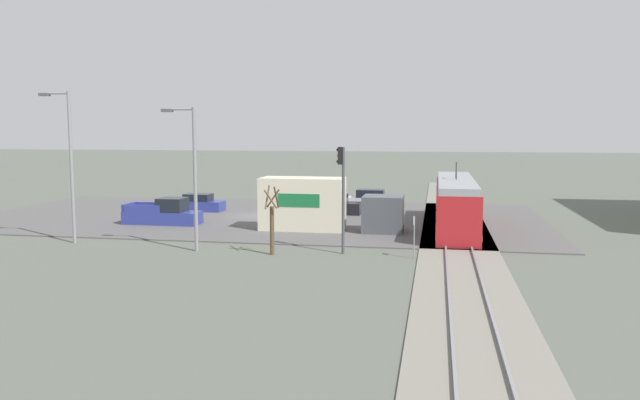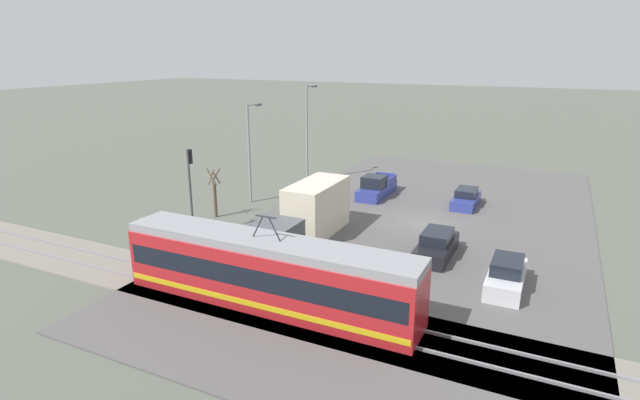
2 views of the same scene
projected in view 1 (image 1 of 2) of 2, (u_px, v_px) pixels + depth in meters
The scene contains 14 objects.
ground_plane at pixel (256, 217), 48.85m from camera, with size 320.00×320.00×0.00m, color #565B51.
road_surface at pixel (256, 216), 48.85m from camera, with size 22.84×43.68×0.08m.
rail_bed at pixel (454, 221), 46.07m from camera, with size 70.47×4.40×0.22m.
light_rail_tram at pixel (455, 204), 42.42m from camera, with size 15.14×2.60×4.53m.
box_truck at pixel (322, 206), 41.77m from camera, with size 2.54×9.55×3.51m.
pickup_truck at pixel (164, 214), 44.63m from camera, with size 1.93×5.44×1.88m.
sedan_car_0 at pixel (370, 200), 53.83m from camera, with size 1.75×4.50×1.61m.
sedan_car_1 at pixel (198, 204), 51.99m from camera, with size 1.75×4.23×1.43m.
sedan_car_2 at pixel (332, 206), 50.15m from camera, with size 1.84×4.70×1.59m.
traffic_light_pole at pixel (342, 186), 33.81m from camera, with size 0.28×0.47×5.85m.
street_tree at pixel (272, 223), 33.79m from camera, with size 0.91×0.76×3.77m.
street_lamp_near_crossing at pixel (68, 157), 36.99m from camera, with size 0.36×1.95×9.03m.
street_lamp_mid_block at pixel (191, 169), 34.53m from camera, with size 0.36×1.95×8.02m.
no_parking_sign at pixel (414, 233), 32.77m from camera, with size 0.32×0.08×2.25m.
Camera 1 is at (46.66, 13.84, 6.70)m, focal length 35.00 mm.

